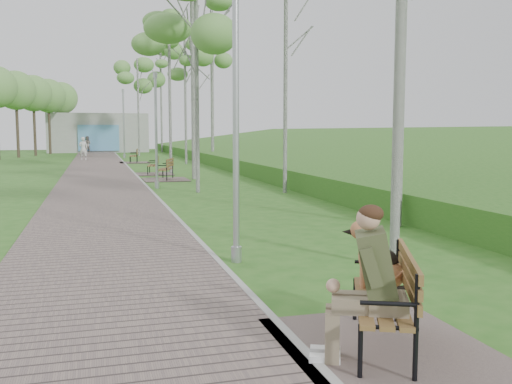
# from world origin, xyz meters

# --- Properties ---
(ground) EXTENTS (120.00, 120.00, 0.00)m
(ground) POSITION_xyz_m (0.00, 0.00, 0.00)
(ground) COLOR #2A621C
(ground) RESTS_ON ground
(walkway) EXTENTS (3.50, 67.00, 0.04)m
(walkway) POSITION_xyz_m (-1.75, 21.50, 0.02)
(walkway) COLOR #655552
(walkway) RESTS_ON ground
(kerb) EXTENTS (0.10, 67.00, 0.05)m
(kerb) POSITION_xyz_m (0.00, 21.50, 0.03)
(kerb) COLOR #999993
(kerb) RESTS_ON ground
(embankment) EXTENTS (14.00, 70.00, 1.60)m
(embankment) POSITION_xyz_m (12.00, 20.00, 0.00)
(embankment) COLOR #4C7E2F
(embankment) RESTS_ON ground
(building_north) EXTENTS (10.00, 5.20, 4.00)m
(building_north) POSITION_xyz_m (-1.50, 50.97, 1.99)
(building_north) COLOR #9E9E99
(building_north) RESTS_ON ground
(bench_main) EXTENTS (2.02, 2.24, 1.76)m
(bench_main) POSITION_xyz_m (0.73, -6.29, 0.50)
(bench_main) COLOR #655552
(bench_main) RESTS_ON ground
(bench_second) EXTENTS (1.97, 2.19, 1.21)m
(bench_second) POSITION_xyz_m (1.07, 14.45, 0.23)
(bench_second) COLOR #655552
(bench_second) RESTS_ON ground
(bench_third) EXTENTS (1.87, 2.08, 1.15)m
(bench_third) POSITION_xyz_m (0.89, 17.98, 0.21)
(bench_third) COLOR #655552
(bench_third) RESTS_ON ground
(bench_far) EXTENTS (1.96, 2.18, 1.20)m
(bench_far) POSITION_xyz_m (0.65, 28.91, 0.23)
(bench_far) COLOR #655552
(bench_far) RESTS_ON ground
(lamp_post_near) EXTENTS (0.18, 0.18, 4.61)m
(lamp_post_near) POSITION_xyz_m (0.31, -2.08, 2.15)
(lamp_post_near) COLOR #A5A7AD
(lamp_post_near) RESTS_ON ground
(lamp_post_second) EXTENTS (0.17, 0.17, 4.40)m
(lamp_post_second) POSITION_xyz_m (0.34, 10.79, 2.06)
(lamp_post_second) COLOR #A5A7AD
(lamp_post_second) RESTS_ON ground
(lamp_post_third) EXTENTS (0.21, 0.21, 5.55)m
(lamp_post_third) POSITION_xyz_m (0.39, 36.14, 2.59)
(lamp_post_third) COLOR #A5A7AD
(lamp_post_third) RESTS_ON ground
(pedestrian_near) EXTENTS (0.73, 0.57, 1.76)m
(pedestrian_near) POSITION_xyz_m (-2.74, 33.32, 0.88)
(pedestrian_near) COLOR silver
(pedestrian_near) RESTS_ON ground
(pedestrian_far) EXTENTS (0.93, 0.79, 1.68)m
(pedestrian_far) POSITION_xyz_m (-2.63, 48.28, 0.84)
(pedestrian_far) COLOR gray
(pedestrian_far) RESTS_ON ground
(birch_near_a) EXTENTS (2.62, 2.62, 7.40)m
(birch_near_a) POSITION_xyz_m (1.60, 8.94, 5.81)
(birch_near_a) COLOR silver
(birch_near_a) RESTS_ON ground
(birch_mid_c) EXTENTS (2.56, 2.56, 8.53)m
(birch_mid_c) POSITION_xyz_m (1.85, 18.35, 6.70)
(birch_mid_c) COLOR silver
(birch_mid_c) RESTS_ON ground
(birch_far_a) EXTENTS (2.77, 2.77, 10.49)m
(birch_far_a) POSITION_xyz_m (5.70, 26.45, 8.24)
(birch_far_a) COLOR silver
(birch_far_a) RESTS_ON ground
(birch_far_b) EXTENTS (2.34, 2.34, 8.46)m
(birch_far_b) POSITION_xyz_m (3.92, 26.53, 6.65)
(birch_far_b) COLOR silver
(birch_far_b) RESTS_ON ground
(birch_distant_a) EXTENTS (2.89, 2.89, 8.90)m
(birch_distant_a) POSITION_xyz_m (1.92, 40.86, 6.99)
(birch_distant_a) COLOR silver
(birch_distant_a) RESTS_ON ground
(birch_distant_b) EXTENTS (2.97, 2.97, 11.10)m
(birch_distant_b) POSITION_xyz_m (4.78, 48.14, 8.72)
(birch_distant_b) COLOR silver
(birch_distant_b) RESTS_ON ground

